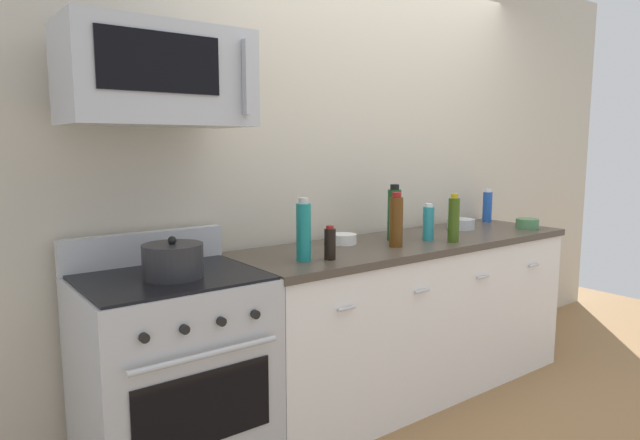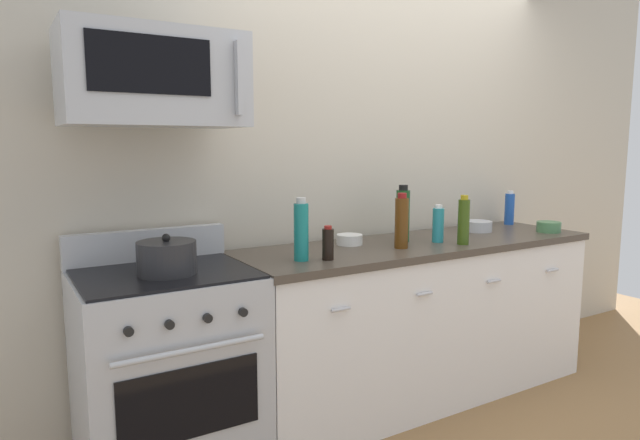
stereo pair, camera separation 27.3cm
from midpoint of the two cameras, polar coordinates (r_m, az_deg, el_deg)
name	(u,v)px [view 2 (the right image)]	position (r m, az deg, el deg)	size (l,w,h in m)	color
ground_plane	(417,393)	(3.52, 12.34, -17.13)	(6.35, 6.35, 0.00)	olive
back_wall	(379,164)	(3.50, 8.37, 5.74)	(5.29, 0.10, 2.70)	beige
counter_unit	(419,319)	(3.35, 12.58, -9.97)	(2.20, 0.66, 0.92)	white
range_oven	(168,370)	(2.62, -12.54, -14.96)	(0.76, 0.69, 1.07)	#B7BABF
microwave	(154,79)	(2.47, -13.79, 14.03)	(0.74, 0.44, 0.40)	#B7BABF
bottle_sparkling_teal	(301,231)	(2.62, 1.01, -1.16)	(0.07, 0.07, 0.30)	#197F7A
bottle_wine_green	(403,215)	(3.19, 11.02, 0.51)	(0.08, 0.08, 0.33)	#19471E
bottle_wine_amber	(402,222)	(2.99, 11.05, -0.23)	(0.07, 0.07, 0.30)	#59330F
bottle_soy_sauce_dark	(328,244)	(2.65, 3.78, -2.49)	(0.06, 0.06, 0.17)	black
bottle_dish_soap	(438,224)	(3.22, 14.54, -0.47)	(0.06, 0.06, 0.21)	teal
bottle_olive_oil	(464,221)	(3.19, 17.06, -0.13)	(0.06, 0.06, 0.28)	#385114
bottle_soda_blue	(510,208)	(4.08, 20.89, 1.12)	(0.07, 0.07, 0.24)	#1E4CA5
bowl_steel_prep	(478,226)	(3.70, 18.08, -0.59)	(0.18, 0.18, 0.07)	#B2B5BA
bowl_white_ceramic	(349,239)	(3.07, 5.62, -2.02)	(0.15, 0.15, 0.06)	white
bowl_green_glaze	(549,227)	(3.83, 24.53, -0.64)	(0.15, 0.15, 0.07)	#477A4C
stockpot	(167,258)	(2.41, -12.51, -3.85)	(0.25, 0.25, 0.18)	#262628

